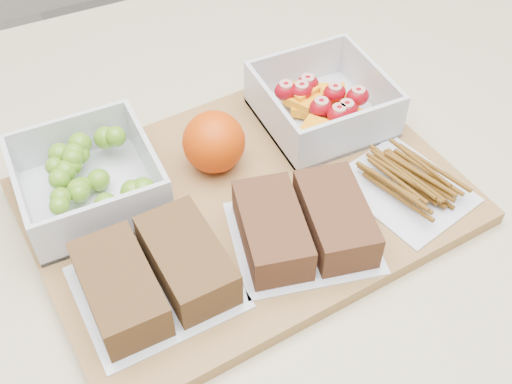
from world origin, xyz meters
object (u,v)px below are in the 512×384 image
cutting_board (247,201)px  sandwich_bag_left (154,275)px  sandwich_bag_center (304,225)px  orange (214,142)px  grape_container (89,179)px  pretzel_bag (407,181)px  fruit_container (322,104)px

cutting_board → sandwich_bag_left: (-0.12, -0.07, 0.03)m
sandwich_bag_center → cutting_board: bearing=110.1°
orange → sandwich_bag_center: orange is taller
cutting_board → sandwich_bag_center: size_ratio=2.71×
grape_container → sandwich_bag_left: size_ratio=0.92×
sandwich_bag_center → pretzel_bag: size_ratio=1.08×
sandwich_bag_center → orange: bearing=106.2°
fruit_container → sandwich_bag_center: bearing=-124.8°
fruit_container → orange: size_ratio=2.02×
cutting_board → sandwich_bag_left: 0.14m
cutting_board → pretzel_bag: size_ratio=2.93×
fruit_container → pretzel_bag: fruit_container is taller
grape_container → sandwich_bag_center: size_ratio=0.85×
cutting_board → fruit_container: fruit_container is taller
cutting_board → sandwich_bag_center: sandwich_bag_center is taller
cutting_board → orange: bearing=95.8°
cutting_board → sandwich_bag_left: sandwich_bag_left is taller
pretzel_bag → cutting_board: bearing=157.8°
orange → sandwich_bag_center: size_ratio=0.42×
cutting_board → sandwich_bag_left: bearing=-156.2°
cutting_board → fruit_container: bearing=24.3°
grape_container → sandwich_bag_left: 0.14m
sandwich_bag_left → orange: bearing=48.2°
orange → sandwich_bag_center: (0.04, -0.13, -0.01)m
sandwich_bag_center → grape_container: bearing=139.7°
orange → pretzel_bag: orange is taller
fruit_container → pretzel_bag: bearing=-79.7°
cutting_board → orange: size_ratio=6.46×
cutting_board → grape_container: (-0.14, 0.07, 0.03)m
fruit_container → orange: bearing=-173.4°
cutting_board → sandwich_bag_left: size_ratio=2.92×
sandwich_bag_left → pretzel_bag: size_ratio=1.00×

